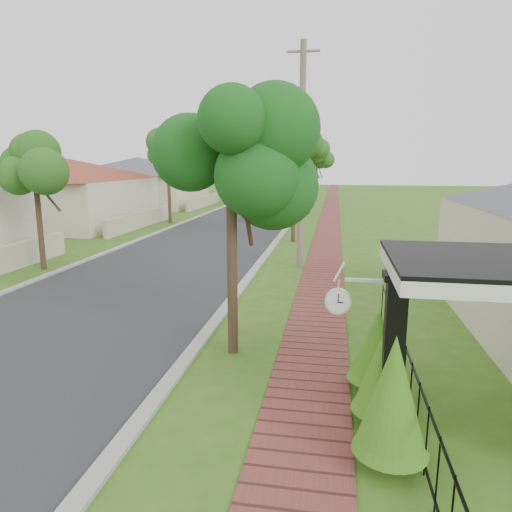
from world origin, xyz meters
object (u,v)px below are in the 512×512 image
Objects in this scene: porch_post at (393,363)px; utility_pole at (301,157)px; parked_car_white at (291,206)px; near_tree at (231,165)px; station_clock at (340,300)px; parked_car_red at (270,209)px.

porch_post is 11.66m from utility_pole.
parked_car_white is 27.91m from near_tree.
near_tree reaches higher than porch_post.
porch_post is at bearing -26.51° from station_clock.
parked_car_white is (1.13, 4.26, -0.13)m from parked_car_red.
parked_car_red is at bearing 100.55° from station_clock.
porch_post is at bearing -93.24° from parked_car_white.
utility_pole reaches higher than parked_car_white.
parked_car_white is 0.49× the size of utility_pole.
station_clock is at bearing 153.49° from porch_post.
utility_pole is (2.17, -19.17, 3.60)m from parked_car_white.
utility_pole is at bearing -95.11° from parked_car_white.
parked_car_red is at bearing 102.09° from porch_post.
near_tree reaches higher than station_clock.
near_tree reaches higher than parked_car_white.
near_tree is 5.09× the size of station_clock.
station_clock is (2.23, -2.10, -2.08)m from near_tree.
parked_car_red is at bearing -116.39° from parked_car_white.
parked_car_red is 0.93× the size of near_tree.
porch_post is 30.50m from parked_car_white.
near_tree is at bearing 136.71° from station_clock.
near_tree is (-3.03, 2.50, 2.91)m from porch_post.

